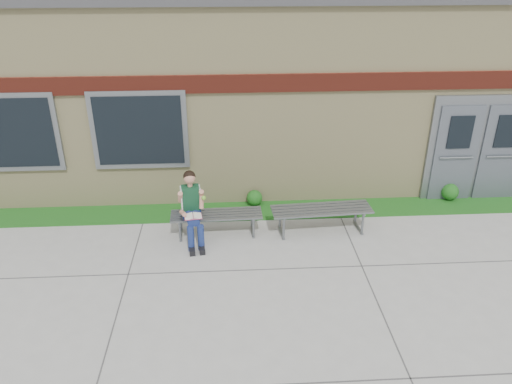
{
  "coord_description": "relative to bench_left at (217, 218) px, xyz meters",
  "views": [
    {
      "loc": [
        -1.26,
        -6.53,
        4.99
      ],
      "look_at": [
        -0.77,
        1.7,
        0.89
      ],
      "focal_mm": 35.0,
      "sensor_mm": 36.0,
      "label": 1
    }
  ],
  "objects": [
    {
      "name": "school_building",
      "position": [
        1.51,
        4.26,
        1.76
      ],
      "size": [
        16.2,
        6.22,
        4.2
      ],
      "color": "beige",
      "rests_on": "ground"
    },
    {
      "name": "shrub_east",
      "position": [
        5.02,
        1.12,
        -0.14
      ],
      "size": [
        0.37,
        0.37,
        0.37
      ],
      "primitive_type": "sphere",
      "color": "#155015",
      "rests_on": "grass_strip"
    },
    {
      "name": "ground",
      "position": [
        1.51,
        -1.73,
        -0.34
      ],
      "size": [
        80.0,
        80.0,
        0.0
      ],
      "primitive_type": "plane",
      "color": "#9E9E99",
      "rests_on": "ground"
    },
    {
      "name": "bench_right",
      "position": [
        2.0,
        0.0,
        0.04
      ],
      "size": [
        1.94,
        0.65,
        0.49
      ],
      "rotation": [
        0.0,
        0.0,
        0.06
      ],
      "color": "slate",
      "rests_on": "ground"
    },
    {
      "name": "girl",
      "position": [
        -0.43,
        -0.21,
        0.36
      ],
      "size": [
        0.53,
        0.85,
        1.37
      ],
      "rotation": [
        0.0,
        0.0,
        0.14
      ],
      "color": "navy",
      "rests_on": "ground"
    },
    {
      "name": "grass_strip",
      "position": [
        1.51,
        0.87,
        -0.33
      ],
      "size": [
        16.0,
        0.8,
        0.02
      ],
      "primitive_type": "cube",
      "color": "#155015",
      "rests_on": "ground"
    },
    {
      "name": "shrub_mid",
      "position": [
        0.78,
        1.12,
        -0.16
      ],
      "size": [
        0.33,
        0.33,
        0.33
      ],
      "primitive_type": "sphere",
      "color": "#155015",
      "rests_on": "grass_strip"
    },
    {
      "name": "bench_left",
      "position": [
        0.0,
        0.0,
        0.0
      ],
      "size": [
        1.73,
        0.53,
        0.45
      ],
      "rotation": [
        0.0,
        0.0,
        0.03
      ],
      "color": "slate",
      "rests_on": "ground"
    }
  ]
}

